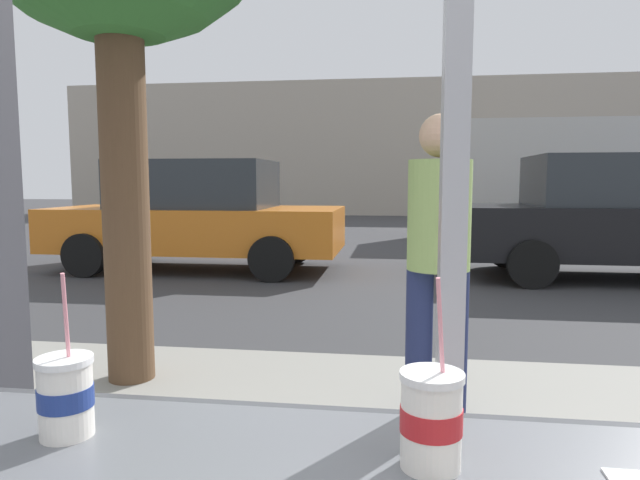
{
  "coord_description": "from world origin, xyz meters",
  "views": [
    {
      "loc": [
        -0.11,
        -1.05,
        1.4
      ],
      "look_at": [
        -0.65,
        2.86,
        0.98
      ],
      "focal_mm": 31.33,
      "sensor_mm": 36.0,
      "label": 1
    }
  ],
  "objects_px": {
    "parked_car_orange": "(197,215)",
    "pedestrian": "(438,251)",
    "parked_car_black": "(616,217)",
    "soda_cup_left": "(431,418)",
    "box_truck": "(583,175)",
    "soda_cup_right": "(66,395)"
  },
  "relations": [
    {
      "from": "parked_car_orange",
      "to": "pedestrian",
      "type": "bearing_deg",
      "value": -58.9
    },
    {
      "from": "parked_car_orange",
      "to": "parked_car_black",
      "type": "relative_size",
      "value": 1.04
    },
    {
      "from": "soda_cup_left",
      "to": "pedestrian",
      "type": "relative_size",
      "value": 0.19
    },
    {
      "from": "parked_car_black",
      "to": "box_truck",
      "type": "height_order",
      "value": "box_truck"
    },
    {
      "from": "parked_car_black",
      "to": "box_truck",
      "type": "xyz_separation_m",
      "value": [
        1.28,
        5.58,
        0.65
      ]
    },
    {
      "from": "parked_car_black",
      "to": "pedestrian",
      "type": "bearing_deg",
      "value": -117.5
    },
    {
      "from": "box_truck",
      "to": "pedestrian",
      "type": "relative_size",
      "value": 4.1
    },
    {
      "from": "soda_cup_right",
      "to": "pedestrian",
      "type": "bearing_deg",
      "value": 68.14
    },
    {
      "from": "parked_car_orange",
      "to": "box_truck",
      "type": "distance_m",
      "value": 9.34
    },
    {
      "from": "parked_car_orange",
      "to": "box_truck",
      "type": "xyz_separation_m",
      "value": [
        7.45,
        5.58,
        0.67
      ]
    },
    {
      "from": "soda_cup_right",
      "to": "box_truck",
      "type": "distance_m",
      "value": 13.98
    },
    {
      "from": "soda_cup_left",
      "to": "box_truck",
      "type": "height_order",
      "value": "box_truck"
    },
    {
      "from": "soda_cup_left",
      "to": "parked_car_black",
      "type": "xyz_separation_m",
      "value": [
        3.02,
        7.52,
        -0.14
      ]
    },
    {
      "from": "pedestrian",
      "to": "parked_car_black",
      "type": "bearing_deg",
      "value": 62.5
    },
    {
      "from": "soda_cup_left",
      "to": "pedestrian",
      "type": "height_order",
      "value": "pedestrian"
    },
    {
      "from": "soda_cup_right",
      "to": "parked_car_orange",
      "type": "height_order",
      "value": "parked_car_orange"
    },
    {
      "from": "soda_cup_right",
      "to": "parked_car_black",
      "type": "relative_size",
      "value": 0.07
    },
    {
      "from": "soda_cup_right",
      "to": "pedestrian",
      "type": "distance_m",
      "value": 2.15
    },
    {
      "from": "box_truck",
      "to": "pedestrian",
      "type": "height_order",
      "value": "box_truck"
    },
    {
      "from": "soda_cup_left",
      "to": "soda_cup_right",
      "type": "bearing_deg",
      "value": 177.92
    },
    {
      "from": "box_truck",
      "to": "pedestrian",
      "type": "bearing_deg",
      "value": -110.47
    },
    {
      "from": "parked_car_orange",
      "to": "parked_car_black",
      "type": "bearing_deg",
      "value": -0.0
    }
  ]
}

